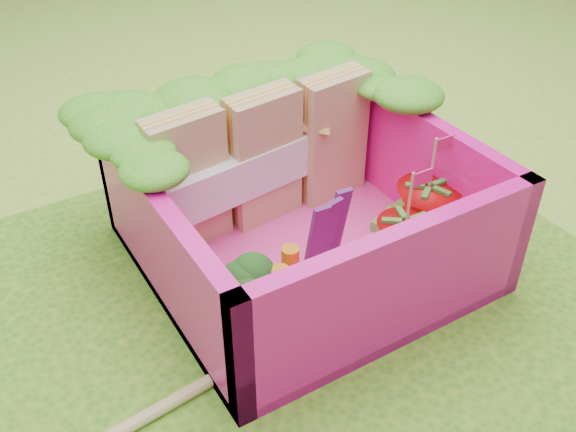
% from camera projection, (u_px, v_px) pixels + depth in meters
% --- Properties ---
extents(ground, '(14.00, 14.00, 0.00)m').
position_uv_depth(ground, '(312.00, 314.00, 2.60)').
color(ground, '#7FC437').
rests_on(ground, ground).
extents(placemat, '(2.60, 2.60, 0.03)m').
position_uv_depth(placemat, '(312.00, 311.00, 2.59)').
color(placemat, '#458D20').
rests_on(placemat, ground).
extents(bento_floor, '(1.30, 1.30, 0.05)m').
position_uv_depth(bento_floor, '(301.00, 253.00, 2.84)').
color(bento_floor, '#F53E9F').
rests_on(bento_floor, placemat).
extents(bento_box, '(1.30, 1.30, 0.55)m').
position_uv_depth(bento_box, '(302.00, 206.00, 2.69)').
color(bento_box, '#FF159B').
rests_on(bento_box, placemat).
extents(lettuce_ruffle, '(1.43, 0.83, 0.11)m').
position_uv_depth(lettuce_ruffle, '(244.00, 91.00, 2.83)').
color(lettuce_ruffle, '#1D8B19').
rests_on(lettuce_ruffle, bento_box).
extents(sandwich_stack, '(1.11, 0.32, 0.61)m').
position_uv_depth(sandwich_stack, '(265.00, 158.00, 2.87)').
color(sandwich_stack, tan).
rests_on(sandwich_stack, bento_floor).
extents(broccoli, '(0.32, 0.32, 0.26)m').
position_uv_depth(broccoli, '(241.00, 288.00, 2.35)').
color(broccoli, '#60A34F').
rests_on(broccoli, bento_floor).
extents(carrot_sticks, '(0.17, 0.16, 0.27)m').
position_uv_depth(carrot_sticks, '(285.00, 286.00, 2.42)').
color(carrot_sticks, orange).
rests_on(carrot_sticks, bento_floor).
extents(purple_wedges, '(0.21, 0.08, 0.38)m').
position_uv_depth(purple_wedges, '(327.00, 233.00, 2.60)').
color(purple_wedges, '#4C1C62').
rests_on(purple_wedges, bento_floor).
extents(strawberry_left, '(0.24, 0.24, 0.48)m').
position_uv_depth(strawberry_left, '(404.00, 245.00, 2.63)').
color(strawberry_left, red).
rests_on(strawberry_left, bento_floor).
extents(strawberry_right, '(0.28, 0.28, 0.52)m').
position_uv_depth(strawberry_right, '(425.00, 213.00, 2.79)').
color(strawberry_right, red).
rests_on(strawberry_right, bento_floor).
extents(snap_peas, '(0.33, 0.44, 0.05)m').
position_uv_depth(snap_peas, '(414.00, 228.00, 2.90)').
color(snap_peas, '#5BBA3A').
rests_on(snap_peas, bento_floor).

